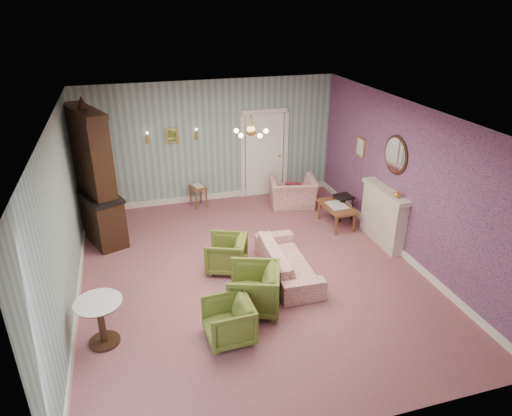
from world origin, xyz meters
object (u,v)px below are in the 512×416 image
object	(u,v)px
olive_chair_b	(253,287)
olive_chair_c	(226,252)
olive_chair_a	(229,319)
wingback_chair	(293,188)
fireplace	(383,216)
sofa_chintz	(288,256)
side_table_black	(343,207)
pedestal_table	(101,322)
coffee_table	(336,215)
dresser	(92,172)

from	to	relation	value
olive_chair_b	olive_chair_c	bearing A→B (deg)	-153.71
olive_chair_a	olive_chair_c	world-z (taller)	olive_chair_c
olive_chair_a	wingback_chair	xyz separation A→B (m)	(2.53, 4.16, 0.12)
olive_chair_b	wingback_chair	xyz separation A→B (m)	(1.99, 3.57, 0.06)
fireplace	olive_chair_c	bearing A→B (deg)	-177.44
olive_chair_b	sofa_chintz	bearing A→B (deg)	151.93
fireplace	side_table_black	world-z (taller)	fireplace
pedestal_table	sofa_chintz	bearing A→B (deg)	16.82
olive_chair_b	sofa_chintz	xyz separation A→B (m)	(0.87, 0.79, -0.04)
coffee_table	side_table_black	xyz separation A→B (m)	(0.28, 0.27, 0.04)
olive_chair_a	wingback_chair	size ratio (longest dim) A/B	0.65
side_table_black	pedestal_table	world-z (taller)	pedestal_table
olive_chair_c	coffee_table	size ratio (longest dim) A/B	0.75
sofa_chintz	dresser	xyz separation A→B (m)	(-3.26, 2.47, 1.06)
side_table_black	olive_chair_b	bearing A→B (deg)	-137.42
olive_chair_a	coffee_table	distance (m)	4.26
wingback_chair	dresser	size ratio (longest dim) A/B	0.37
olive_chair_a	sofa_chintz	size ratio (longest dim) A/B	0.36
olive_chair_b	coffee_table	world-z (taller)	olive_chair_b
sofa_chintz	pedestal_table	world-z (taller)	sofa_chintz
olive_chair_c	wingback_chair	size ratio (longest dim) A/B	0.67
olive_chair_a	wingback_chair	distance (m)	4.87
coffee_table	pedestal_table	bearing A→B (deg)	-152.72
olive_chair_a	fireplace	size ratio (longest dim) A/B	0.49
pedestal_table	side_table_black	bearing A→B (deg)	28.32
wingback_chair	coffee_table	distance (m)	1.37
dresser	olive_chair_a	bearing A→B (deg)	-85.78
olive_chair_c	fireplace	size ratio (longest dim) A/B	0.51
olive_chair_b	pedestal_table	distance (m)	2.31
olive_chair_c	side_table_black	xyz separation A→B (m)	(2.98, 1.33, -0.08)
olive_chair_a	sofa_chintz	xyz separation A→B (m)	(1.41, 1.38, 0.03)
sofa_chintz	pedestal_table	bearing A→B (deg)	108.52
wingback_chair	dresser	bearing A→B (deg)	15.89
olive_chair_a	pedestal_table	world-z (taller)	pedestal_table
dresser	wingback_chair	bearing A→B (deg)	-17.41
olive_chair_c	dresser	distance (m)	3.19
olive_chair_a	wingback_chair	world-z (taller)	wingback_chair
dresser	side_table_black	size ratio (longest dim) A/B	5.09
olive_chair_b	side_table_black	distance (m)	3.85
olive_chair_c	sofa_chintz	size ratio (longest dim) A/B	0.37
dresser	coffee_table	xyz separation A→B (m)	(4.94, -0.93, -1.19)
olive_chair_c	dresser	bearing A→B (deg)	-109.67
olive_chair_b	fireplace	size ratio (longest dim) A/B	0.59
fireplace	coffee_table	xyz separation A→B (m)	(-0.57, 0.92, -0.34)
dresser	pedestal_table	xyz separation A→B (m)	(0.09, -3.43, -1.06)
wingback_chair	fireplace	size ratio (longest dim) A/B	0.76
sofa_chintz	side_table_black	bearing A→B (deg)	-45.64
olive_chair_c	pedestal_table	bearing A→B (deg)	-34.40
side_table_black	pedestal_table	bearing A→B (deg)	-151.68
fireplace	olive_chair_a	bearing A→B (deg)	-151.26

